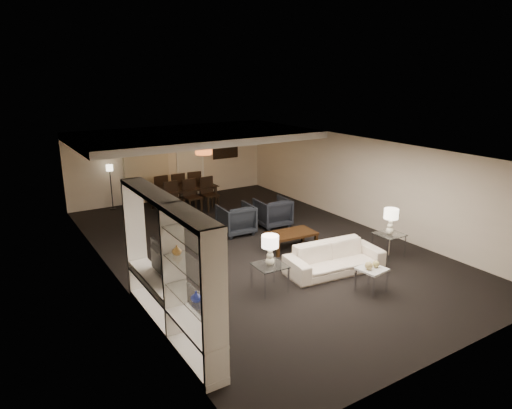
{
  "coord_description": "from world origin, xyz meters",
  "views": [
    {
      "loc": [
        -5.71,
        -9.12,
        4.24
      ],
      "look_at": [
        0.0,
        0.0,
        1.1
      ],
      "focal_mm": 32.0,
      "sensor_mm": 36.0,
      "label": 1
    }
  ],
  "objects_px": {
    "armchair_left": "(236,219)",
    "chair_fr": "(193,186)",
    "coffee_table": "(291,241)",
    "floor_speaker": "(177,261)",
    "sofa": "(334,258)",
    "chair_fm": "(176,188)",
    "pendant_light": "(204,150)",
    "table_lamp_left": "(270,250)",
    "armchair_right": "(273,212)",
    "chair_nm": "(193,197)",
    "television": "(157,263)",
    "side_table_right": "(389,245)",
    "table_lamp_right": "(391,221)",
    "marble_table": "(371,280)",
    "chair_fl": "(159,190)",
    "vase_amber": "(177,250)",
    "chair_nl": "(174,200)",
    "vase_blue": "(196,297)",
    "dining_table": "(184,197)",
    "side_table_left": "(270,278)",
    "floor_lamp": "(111,187)",
    "chair_nr": "(210,194)"
  },
  "relations": [
    {
      "from": "armchair_right",
      "to": "chair_nm",
      "type": "distance_m",
      "value": 2.73
    },
    {
      "from": "sofa",
      "to": "chair_fr",
      "type": "bearing_deg",
      "value": 98.02
    },
    {
      "from": "chair_fl",
      "to": "chair_fr",
      "type": "height_order",
      "value": "same"
    },
    {
      "from": "table_lamp_right",
      "to": "marble_table",
      "type": "bearing_deg",
      "value": -147.09
    },
    {
      "from": "coffee_table",
      "to": "floor_speaker",
      "type": "xyz_separation_m",
      "value": [
        -3.12,
        -0.24,
        0.26
      ]
    },
    {
      "from": "television",
      "to": "chair_fr",
      "type": "bearing_deg",
      "value": -28.96
    },
    {
      "from": "armchair_left",
      "to": "side_table_left",
      "type": "distance_m",
      "value": 3.48
    },
    {
      "from": "armchair_left",
      "to": "chair_fr",
      "type": "height_order",
      "value": "chair_fr"
    },
    {
      "from": "pendant_light",
      "to": "marble_table",
      "type": "height_order",
      "value": "pendant_light"
    },
    {
      "from": "table_lamp_right",
      "to": "chair_nm",
      "type": "distance_m",
      "value": 6.17
    },
    {
      "from": "chair_nm",
      "to": "floor_lamp",
      "type": "distance_m",
      "value": 2.68
    },
    {
      "from": "sofa",
      "to": "chair_fm",
      "type": "relative_size",
      "value": 2.07
    },
    {
      "from": "armchair_right",
      "to": "sofa",
      "type": "bearing_deg",
      "value": 83.86
    },
    {
      "from": "chair_nl",
      "to": "vase_blue",
      "type": "bearing_deg",
      "value": -113.91
    },
    {
      "from": "side_table_right",
      "to": "chair_nl",
      "type": "relative_size",
      "value": 0.57
    },
    {
      "from": "pendant_light",
      "to": "table_lamp_left",
      "type": "bearing_deg",
      "value": -103.34
    },
    {
      "from": "television",
      "to": "dining_table",
      "type": "bearing_deg",
      "value": -27.19
    },
    {
      "from": "coffee_table",
      "to": "marble_table",
      "type": "bearing_deg",
      "value": -90.0
    },
    {
      "from": "chair_nr",
      "to": "chair_fm",
      "type": "relative_size",
      "value": 1.0
    },
    {
      "from": "vase_amber",
      "to": "floor_speaker",
      "type": "height_order",
      "value": "vase_amber"
    },
    {
      "from": "table_lamp_right",
      "to": "sofa",
      "type": "bearing_deg",
      "value": 180.0
    },
    {
      "from": "side_table_left",
      "to": "vase_amber",
      "type": "relative_size",
      "value": 3.83
    },
    {
      "from": "armchair_left",
      "to": "floor_speaker",
      "type": "xyz_separation_m",
      "value": [
        -2.52,
        -1.94,
        0.07
      ]
    },
    {
      "from": "coffee_table",
      "to": "dining_table",
      "type": "height_order",
      "value": "dining_table"
    },
    {
      "from": "pendant_light",
      "to": "table_lamp_right",
      "type": "xyz_separation_m",
      "value": [
        2.05,
        -5.7,
        -1.05
      ]
    },
    {
      "from": "pendant_light",
      "to": "armchair_right",
      "type": "height_order",
      "value": "pendant_light"
    },
    {
      "from": "pendant_light",
      "to": "vase_amber",
      "type": "bearing_deg",
      "value": -118.97
    },
    {
      "from": "chair_fm",
      "to": "pendant_light",
      "type": "bearing_deg",
      "value": 111.18
    },
    {
      "from": "sofa",
      "to": "chair_nm",
      "type": "relative_size",
      "value": 2.07
    },
    {
      "from": "side_table_left",
      "to": "vase_amber",
      "type": "height_order",
      "value": "vase_amber"
    },
    {
      "from": "floor_speaker",
      "to": "floor_lamp",
      "type": "relative_size",
      "value": 0.66
    },
    {
      "from": "armchair_left",
      "to": "armchair_right",
      "type": "height_order",
      "value": "same"
    },
    {
      "from": "armchair_right",
      "to": "floor_speaker",
      "type": "height_order",
      "value": "floor_speaker"
    },
    {
      "from": "vase_amber",
      "to": "chair_nm",
      "type": "xyz_separation_m",
      "value": [
        3.14,
        6.45,
        -1.11
      ]
    },
    {
      "from": "table_lamp_left",
      "to": "chair_fm",
      "type": "bearing_deg",
      "value": 82.71
    },
    {
      "from": "vase_blue",
      "to": "table_lamp_left",
      "type": "bearing_deg",
      "value": 33.01
    },
    {
      "from": "table_lamp_left",
      "to": "chair_nl",
      "type": "bearing_deg",
      "value": 87.08
    },
    {
      "from": "marble_table",
      "to": "chair_nm",
      "type": "height_order",
      "value": "chair_nm"
    },
    {
      "from": "armchair_right",
      "to": "table_lamp_right",
      "type": "xyz_separation_m",
      "value": [
        1.1,
        -3.3,
        0.46
      ]
    },
    {
      "from": "table_lamp_left",
      "to": "vase_blue",
      "type": "relative_size",
      "value": 3.68
    },
    {
      "from": "armchair_left",
      "to": "dining_table",
      "type": "xyz_separation_m",
      "value": [
        -0.21,
        2.98,
        -0.05
      ]
    },
    {
      "from": "chair_nl",
      "to": "floor_lamp",
      "type": "distance_m",
      "value": 2.26
    },
    {
      "from": "coffee_table",
      "to": "floor_lamp",
      "type": "xyz_separation_m",
      "value": [
        -2.81,
        5.8,
        0.51
      ]
    },
    {
      "from": "coffee_table",
      "to": "chair_nm",
      "type": "height_order",
      "value": "chair_nm"
    },
    {
      "from": "dining_table",
      "to": "chair_fl",
      "type": "xyz_separation_m",
      "value": [
        -0.6,
        0.65,
        0.17
      ]
    },
    {
      "from": "vase_amber",
      "to": "pendant_light",
      "type": "bearing_deg",
      "value": 61.03
    },
    {
      "from": "armchair_left",
      "to": "vase_blue",
      "type": "height_order",
      "value": "vase_blue"
    },
    {
      "from": "armchair_right",
      "to": "chair_fl",
      "type": "bearing_deg",
      "value": -56.81
    },
    {
      "from": "television",
      "to": "side_table_right",
      "type": "bearing_deg",
      "value": -92.19
    },
    {
      "from": "television",
      "to": "chair_fl",
      "type": "bearing_deg",
      "value": -20.54
    }
  ]
}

